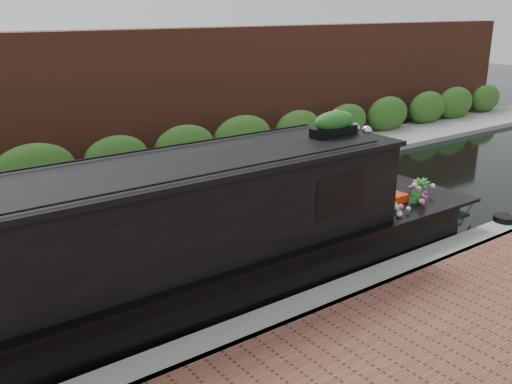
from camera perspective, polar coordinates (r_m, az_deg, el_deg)
ground at (r=11.79m, az=-4.01°, el=-5.16°), size 80.00×80.00×0.00m
near_bank_coping at (r=9.45m, az=7.08°, el=-11.49°), size 40.00×0.60×0.50m
far_bank_path at (r=15.29m, az=-12.54°, el=-0.05°), size 40.00×2.40×0.34m
far_hedge at (r=16.08m, az=-13.87°, el=0.75°), size 40.00×1.10×2.80m
far_brick_wall at (r=17.97m, az=-16.52°, el=2.34°), size 40.00×1.00×8.00m
narrowboat at (r=9.00m, az=-10.44°, el=-6.73°), size 13.10×2.42×3.08m
rope_fender at (r=13.67m, az=17.42°, el=-1.91°), size 0.33×0.41×0.33m
coiled_mooring_rope at (r=13.33m, az=23.58°, el=-2.46°), size 0.46×0.46×0.12m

